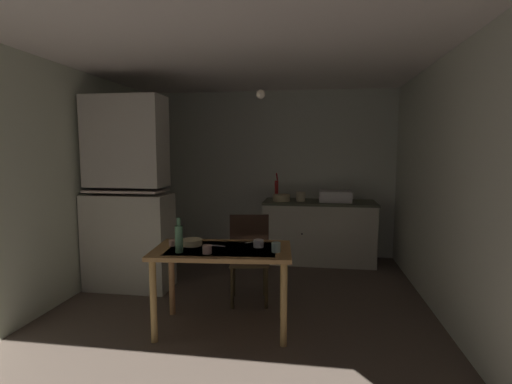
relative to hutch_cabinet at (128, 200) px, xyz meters
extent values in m
plane|color=brown|center=(1.38, -0.41, -1.02)|extent=(5.18, 5.18, 0.00)
cube|color=beige|center=(1.38, 1.73, 0.21)|extent=(3.84, 0.10, 2.45)
cube|color=beige|center=(-0.55, -0.41, 0.21)|extent=(0.10, 4.28, 2.45)
cube|color=beige|center=(3.30, -0.41, 0.21)|extent=(0.10, 4.28, 2.45)
cube|color=silver|center=(1.38, -0.41, 1.49)|extent=(3.84, 4.28, 0.10)
cube|color=beige|center=(0.00, 0.00, -0.47)|extent=(0.95, 0.45, 1.09)
cube|color=beige|center=(0.00, 0.00, 0.66)|extent=(0.87, 0.38, 1.00)
cube|color=beige|center=(0.00, -0.02, 0.11)|extent=(0.86, 0.41, 0.02)
cube|color=beige|center=(2.16, 1.36, -0.60)|extent=(1.53, 0.60, 0.84)
cube|color=#51553F|center=(2.16, 1.36, -0.17)|extent=(1.56, 0.63, 0.03)
sphere|color=#2D2823|center=(1.93, 1.05, -0.56)|extent=(0.02, 0.02, 0.02)
cube|color=silver|center=(2.38, 1.36, -0.08)|extent=(0.44, 0.34, 0.15)
cube|color=black|center=(2.38, 1.36, -0.01)|extent=(0.38, 0.28, 0.01)
cylinder|color=#B21E19|center=(1.55, 1.41, -0.01)|extent=(0.05, 0.05, 0.28)
cylinder|color=#B21E19|center=(1.55, 1.34, 0.09)|extent=(0.03, 0.12, 0.03)
cylinder|color=#B5131B|center=(1.55, 1.47, 0.18)|extent=(0.02, 0.16, 0.12)
cylinder|color=beige|center=(1.63, 1.31, -0.11)|extent=(0.25, 0.25, 0.09)
cylinder|color=beige|center=(1.90, 1.34, -0.09)|extent=(0.13, 0.13, 0.13)
cube|color=#9C723F|center=(1.29, -0.83, -0.30)|extent=(1.24, 0.75, 0.04)
cube|color=silver|center=(1.29, -0.83, -0.29)|extent=(0.97, 0.59, 0.00)
cylinder|color=#9E7A41|center=(0.79, -1.14, -0.67)|extent=(0.06, 0.06, 0.70)
cylinder|color=#9F7941|center=(1.85, -1.05, -0.67)|extent=(0.06, 0.06, 0.70)
cylinder|color=#A06E42|center=(0.74, -0.61, -0.67)|extent=(0.06, 0.06, 0.70)
cylinder|color=#A3793C|center=(1.80, -0.52, -0.67)|extent=(0.06, 0.06, 0.70)
cube|color=#332916|center=(1.42, -0.21, -0.58)|extent=(0.46, 0.46, 0.03)
cube|color=#372418|center=(1.46, -0.39, -0.31)|extent=(0.38, 0.09, 0.50)
cylinder|color=#332916|center=(1.56, -0.01, -0.81)|extent=(0.04, 0.04, 0.42)
cylinder|color=#332916|center=(1.23, -0.07, -0.81)|extent=(0.04, 0.04, 0.42)
cylinder|color=#332916|center=(1.62, -0.34, -0.81)|extent=(0.04, 0.04, 0.42)
cylinder|color=#332916|center=(1.29, -0.40, -0.81)|extent=(0.04, 0.04, 0.42)
cylinder|color=beige|center=(1.00, -0.77, -0.26)|extent=(0.19, 0.19, 0.05)
cylinder|color=white|center=(1.60, -0.74, -0.25)|extent=(0.09, 0.09, 0.06)
cylinder|color=#ADD1C1|center=(1.77, -0.88, -0.25)|extent=(0.08, 0.08, 0.08)
cylinder|color=tan|center=(1.21, -1.01, -0.25)|extent=(0.08, 0.08, 0.07)
cylinder|color=tan|center=(0.84, -0.82, -0.26)|extent=(0.06, 0.06, 0.06)
cylinder|color=#4C7F56|center=(0.97, -1.01, -0.17)|extent=(0.07, 0.07, 0.22)
cylinder|color=#4C7F56|center=(0.97, -1.01, -0.03)|extent=(0.03, 0.03, 0.07)
cube|color=silver|center=(1.21, -0.76, -0.28)|extent=(0.19, 0.04, 0.00)
cube|color=beige|center=(1.50, -0.58, -0.28)|extent=(0.09, 0.11, 0.00)
sphere|color=#F9EFCC|center=(1.60, -0.59, 1.05)|extent=(0.08, 0.08, 0.08)
camera|label=1|loc=(2.06, -3.94, 0.56)|focal=26.35mm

